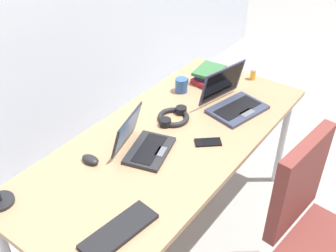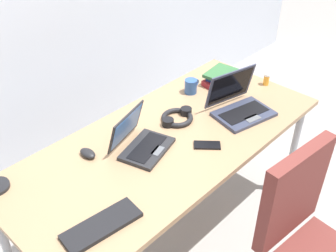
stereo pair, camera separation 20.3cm
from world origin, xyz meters
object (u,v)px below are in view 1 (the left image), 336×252
(external_keyboard, at_px, (119,231))
(headphones, at_px, (173,117))
(laptop_by_keyboard, at_px, (233,101))
(pill_bottle, at_px, (253,74))
(computer_mouse, at_px, (90,159))
(laptop_near_lamp, at_px, (143,144))
(cell_phone, at_px, (208,142))
(coffee_mug, at_px, (182,85))
(book_stack, at_px, (210,76))
(office_chair, at_px, (318,249))

(external_keyboard, xyz_separation_m, headphones, (0.78, 0.29, 0.01))
(laptop_by_keyboard, height_order, external_keyboard, laptop_by_keyboard)
(laptop_by_keyboard, relative_size, external_keyboard, 1.13)
(pill_bottle, bearing_deg, laptop_by_keyboard, -170.85)
(laptop_by_keyboard, distance_m, pill_bottle, 0.39)
(external_keyboard, xyz_separation_m, computer_mouse, (0.24, 0.40, 0.01))
(laptop_near_lamp, height_order, cell_phone, laptop_near_lamp)
(cell_phone, height_order, pill_bottle, pill_bottle)
(cell_phone, bearing_deg, laptop_near_lamp, 95.33)
(external_keyboard, bearing_deg, laptop_near_lamp, 36.21)
(laptop_by_keyboard, height_order, coffee_mug, laptop_by_keyboard)
(external_keyboard, distance_m, computer_mouse, 0.47)
(laptop_near_lamp, bearing_deg, book_stack, 7.32)
(laptop_near_lamp, bearing_deg, office_chair, -75.08)
(headphones, bearing_deg, laptop_by_keyboard, -34.56)
(book_stack, bearing_deg, office_chair, -119.73)
(headphones, xyz_separation_m, pill_bottle, (0.68, -0.15, 0.03))
(laptop_by_keyboard, xyz_separation_m, cell_phone, (-0.37, -0.06, -0.04))
(laptop_by_keyboard, distance_m, external_keyboard, 1.08)
(book_stack, distance_m, office_chair, 1.21)
(book_stack, bearing_deg, cell_phone, -148.95)
(external_keyboard, height_order, headphones, headphones)
(office_chair, bearing_deg, laptop_by_keyboard, 62.33)
(pill_bottle, height_order, coffee_mug, coffee_mug)
(headphones, bearing_deg, cell_phone, -104.24)
(laptop_near_lamp, xyz_separation_m, cell_phone, (0.25, -0.23, -0.04))
(cell_phone, height_order, office_chair, office_chair)
(book_stack, bearing_deg, computer_mouse, 177.51)
(computer_mouse, xyz_separation_m, pill_bottle, (1.22, -0.25, 0.02))
(laptop_near_lamp, height_order, book_stack, laptop_near_lamp)
(book_stack, bearing_deg, laptop_by_keyboard, -124.82)
(coffee_mug, bearing_deg, book_stack, -19.70)
(laptop_by_keyboard, distance_m, coffee_mug, 0.35)
(laptop_by_keyboard, bearing_deg, pill_bottle, 9.15)
(pill_bottle, relative_size, office_chair, 0.08)
(laptop_by_keyboard, height_order, book_stack, laptop_by_keyboard)
(laptop_near_lamp, relative_size, headphones, 1.53)
(laptop_by_keyboard, height_order, laptop_near_lamp, laptop_by_keyboard)
(coffee_mug, bearing_deg, computer_mouse, -177.85)
(book_stack, xyz_separation_m, office_chair, (-0.57, -0.99, -0.38))
(office_chair, bearing_deg, computer_mouse, 113.84)
(cell_phone, relative_size, coffee_mug, 1.20)
(headphones, distance_m, coffee_mug, 0.31)
(computer_mouse, xyz_separation_m, headphones, (0.54, -0.11, -0.00))
(office_chair, bearing_deg, pill_bottle, 45.90)
(pill_bottle, relative_size, book_stack, 0.33)
(computer_mouse, height_order, cell_phone, computer_mouse)
(computer_mouse, bearing_deg, external_keyboard, -122.85)
(cell_phone, relative_size, headphones, 0.64)
(computer_mouse, relative_size, coffee_mug, 0.85)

